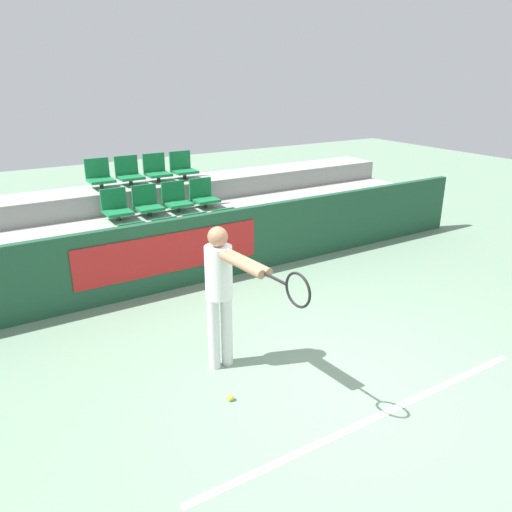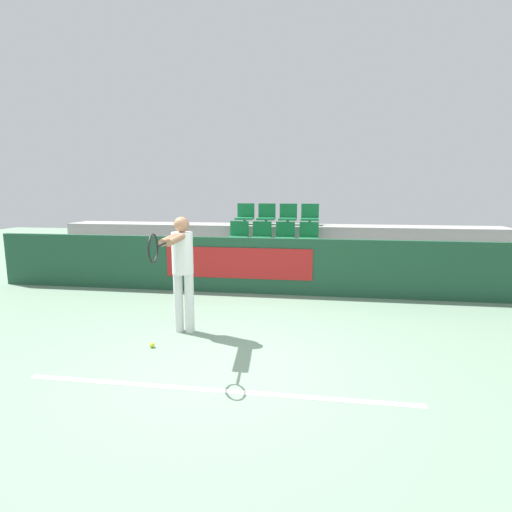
{
  "view_description": "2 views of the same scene",
  "coord_description": "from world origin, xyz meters",
  "px_view_note": "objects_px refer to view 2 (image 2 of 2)",
  "views": [
    {
      "loc": [
        -3.08,
        -3.36,
        3.15
      ],
      "look_at": [
        0.03,
        1.7,
        0.93
      ],
      "focal_mm": 35.0,
      "sensor_mm": 36.0,
      "label": 1
    },
    {
      "loc": [
        0.97,
        -4.24,
        2.01
      ],
      "look_at": [
        -0.01,
        2.23,
        0.92
      ],
      "focal_mm": 28.0,
      "sensor_mm": 36.0,
      "label": 2
    }
  ],
  "objects_px": {
    "stadium_chair_10": "(288,216)",
    "stadium_chair_1": "(256,257)",
    "stadium_chair_3": "(308,259)",
    "stadium_chair_0": "(231,257)",
    "stadium_chair_4": "(238,234)",
    "stadium_chair_11": "(310,216)",
    "tennis_ball": "(152,345)",
    "stadium_chair_7": "(309,236)",
    "stadium_chair_9": "(266,216)",
    "stadium_chair_6": "(285,235)",
    "stadium_chair_8": "(245,215)",
    "stadium_chair_5": "(261,235)",
    "tennis_player": "(181,263)",
    "stadium_chair_2": "(281,258)"
  },
  "relations": [
    {
      "from": "stadium_chair_6",
      "to": "stadium_chair_11",
      "type": "bearing_deg",
      "value": 58.66
    },
    {
      "from": "stadium_chair_0",
      "to": "stadium_chair_2",
      "type": "distance_m",
      "value": 1.08
    },
    {
      "from": "stadium_chair_1",
      "to": "stadium_chair_8",
      "type": "relative_size",
      "value": 1.0
    },
    {
      "from": "stadium_chair_9",
      "to": "tennis_player",
      "type": "height_order",
      "value": "stadium_chair_9"
    },
    {
      "from": "stadium_chair_1",
      "to": "stadium_chair_7",
      "type": "relative_size",
      "value": 1.0
    },
    {
      "from": "stadium_chair_0",
      "to": "stadium_chair_4",
      "type": "distance_m",
      "value": 0.97
    },
    {
      "from": "stadium_chair_0",
      "to": "stadium_chair_11",
      "type": "bearing_deg",
      "value": 47.59
    },
    {
      "from": "stadium_chair_3",
      "to": "stadium_chair_5",
      "type": "bearing_deg",
      "value": 140.62
    },
    {
      "from": "stadium_chair_3",
      "to": "stadium_chair_9",
      "type": "height_order",
      "value": "stadium_chair_9"
    },
    {
      "from": "stadium_chair_10",
      "to": "stadium_chair_11",
      "type": "height_order",
      "value": "same"
    },
    {
      "from": "tennis_player",
      "to": "stadium_chair_11",
      "type": "bearing_deg",
      "value": 65.7
    },
    {
      "from": "stadium_chair_6",
      "to": "stadium_chair_9",
      "type": "height_order",
      "value": "stadium_chair_9"
    },
    {
      "from": "stadium_chair_2",
      "to": "stadium_chair_9",
      "type": "relative_size",
      "value": 1.0
    },
    {
      "from": "stadium_chair_2",
      "to": "stadium_chair_7",
      "type": "distance_m",
      "value": 1.11
    },
    {
      "from": "stadium_chair_0",
      "to": "stadium_chair_10",
      "type": "bearing_deg",
      "value": 58.66
    },
    {
      "from": "stadium_chair_7",
      "to": "stadium_chair_10",
      "type": "height_order",
      "value": "stadium_chair_10"
    },
    {
      "from": "stadium_chair_7",
      "to": "tennis_player",
      "type": "xyz_separation_m",
      "value": [
        -1.66,
        -3.9,
        0.03
      ]
    },
    {
      "from": "stadium_chair_6",
      "to": "stadium_chair_7",
      "type": "distance_m",
      "value": 0.54
    },
    {
      "from": "stadium_chair_1",
      "to": "stadium_chair_4",
      "type": "xyz_separation_m",
      "value": [
        -0.54,
        0.89,
        0.38
      ]
    },
    {
      "from": "stadium_chair_4",
      "to": "stadium_chair_0",
      "type": "bearing_deg",
      "value": -90.0
    },
    {
      "from": "stadium_chair_2",
      "to": "tennis_player",
      "type": "height_order",
      "value": "tennis_player"
    },
    {
      "from": "stadium_chair_0",
      "to": "stadium_chair_3",
      "type": "distance_m",
      "value": 1.63
    },
    {
      "from": "stadium_chair_1",
      "to": "stadium_chair_6",
      "type": "distance_m",
      "value": 1.11
    },
    {
      "from": "tennis_player",
      "to": "tennis_ball",
      "type": "relative_size",
      "value": 24.89
    },
    {
      "from": "stadium_chair_10",
      "to": "stadium_chair_5",
      "type": "bearing_deg",
      "value": -121.34
    },
    {
      "from": "stadium_chair_4",
      "to": "stadium_chair_11",
      "type": "xyz_separation_m",
      "value": [
        1.63,
        0.89,
        0.38
      ]
    },
    {
      "from": "stadium_chair_0",
      "to": "tennis_ball",
      "type": "xyz_separation_m",
      "value": [
        -0.27,
        -3.56,
        -0.56
      ]
    },
    {
      "from": "stadium_chair_7",
      "to": "stadium_chair_8",
      "type": "xyz_separation_m",
      "value": [
        -1.63,
        0.89,
        0.38
      ]
    },
    {
      "from": "stadium_chair_0",
      "to": "stadium_chair_4",
      "type": "relative_size",
      "value": 1.0
    },
    {
      "from": "stadium_chair_10",
      "to": "stadium_chair_1",
      "type": "bearing_deg",
      "value": -106.94
    },
    {
      "from": "stadium_chair_6",
      "to": "tennis_player",
      "type": "relative_size",
      "value": 0.31
    },
    {
      "from": "stadium_chair_0",
      "to": "stadium_chair_5",
      "type": "height_order",
      "value": "stadium_chair_5"
    },
    {
      "from": "stadium_chair_6",
      "to": "stadium_chair_9",
      "type": "bearing_deg",
      "value": 121.34
    },
    {
      "from": "stadium_chair_0",
      "to": "stadium_chair_11",
      "type": "distance_m",
      "value": 2.53
    },
    {
      "from": "stadium_chair_1",
      "to": "stadium_chair_3",
      "type": "relative_size",
      "value": 1.0
    },
    {
      "from": "stadium_chair_6",
      "to": "stadium_chair_0",
      "type": "bearing_deg",
      "value": -140.62
    },
    {
      "from": "stadium_chair_8",
      "to": "stadium_chair_7",
      "type": "bearing_deg",
      "value": -28.69
    },
    {
      "from": "stadium_chair_7",
      "to": "stadium_chair_9",
      "type": "relative_size",
      "value": 1.0
    },
    {
      "from": "stadium_chair_8",
      "to": "tennis_player",
      "type": "xyz_separation_m",
      "value": [
        -0.04,
        -4.79,
        -0.35
      ]
    },
    {
      "from": "stadium_chair_4",
      "to": "tennis_player",
      "type": "relative_size",
      "value": 0.31
    },
    {
      "from": "stadium_chair_6",
      "to": "stadium_chair_7",
      "type": "bearing_deg",
      "value": 0.0
    },
    {
      "from": "stadium_chair_11",
      "to": "stadium_chair_3",
      "type": "bearing_deg",
      "value": -90.0
    },
    {
      "from": "stadium_chair_1",
      "to": "stadium_chair_11",
      "type": "relative_size",
      "value": 1.0
    },
    {
      "from": "stadium_chair_8",
      "to": "stadium_chair_9",
      "type": "bearing_deg",
      "value": 0.0
    },
    {
      "from": "stadium_chair_1",
      "to": "tennis_ball",
      "type": "bearing_deg",
      "value": -102.86
    },
    {
      "from": "tennis_ball",
      "to": "stadium_chair_3",
      "type": "bearing_deg",
      "value": 61.94
    },
    {
      "from": "stadium_chair_7",
      "to": "stadium_chair_11",
      "type": "relative_size",
      "value": 1.0
    },
    {
      "from": "tennis_ball",
      "to": "stadium_chair_11",
      "type": "bearing_deg",
      "value": 70.44
    },
    {
      "from": "stadium_chair_9",
      "to": "stadium_chair_0",
      "type": "bearing_deg",
      "value": -106.94
    },
    {
      "from": "stadium_chair_3",
      "to": "stadium_chair_4",
      "type": "xyz_separation_m",
      "value": [
        -1.63,
        0.89,
        0.38
      ]
    }
  ]
}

